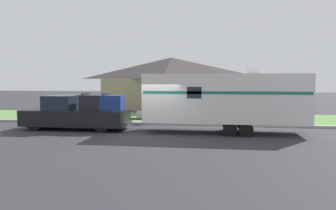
# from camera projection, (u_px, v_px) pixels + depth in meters

# --- Properties ---
(ground_plane) EXTENTS (120.00, 120.00, 0.00)m
(ground_plane) POSITION_uv_depth(u_px,v_px,m) (154.00, 135.00, 16.07)
(ground_plane) COLOR #2D2D33
(curb_strip) EXTENTS (80.00, 0.30, 0.14)m
(curb_strip) POSITION_uv_depth(u_px,v_px,m) (166.00, 124.00, 19.77)
(curb_strip) COLOR #999993
(curb_strip) RESTS_ON ground_plane
(lawn_strip) EXTENTS (80.00, 7.00, 0.03)m
(lawn_strip) POSITION_uv_depth(u_px,v_px,m) (174.00, 118.00, 23.37)
(lawn_strip) COLOR #568442
(lawn_strip) RESTS_ON ground_plane
(house_across_street) EXTENTS (12.50, 6.55, 4.80)m
(house_across_street) POSITION_uv_depth(u_px,v_px,m) (171.00, 82.00, 30.71)
(house_across_street) COLOR gray
(house_across_street) RESTS_ON ground_plane
(pickup_truck) EXTENTS (5.79, 2.05, 2.00)m
(pickup_truck) POSITION_uv_depth(u_px,v_px,m) (77.00, 114.00, 17.96)
(pickup_truck) COLOR black
(pickup_truck) RESTS_ON ground_plane
(travel_trailer) EXTENTS (9.03, 2.33, 3.30)m
(travel_trailer) POSITION_uv_depth(u_px,v_px,m) (225.00, 98.00, 16.70)
(travel_trailer) COLOR black
(travel_trailer) RESTS_ON ground_plane
(mailbox) EXTENTS (0.48, 0.20, 1.25)m
(mailbox) POSITION_uv_depth(u_px,v_px,m) (154.00, 108.00, 20.43)
(mailbox) COLOR brown
(mailbox) RESTS_ON ground_plane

